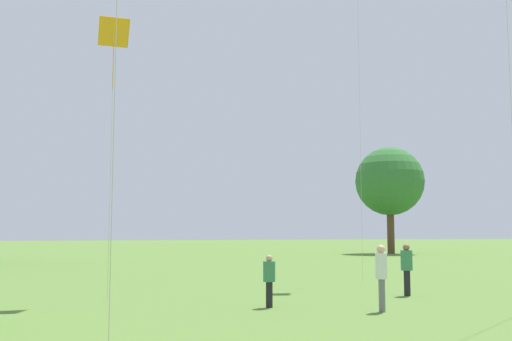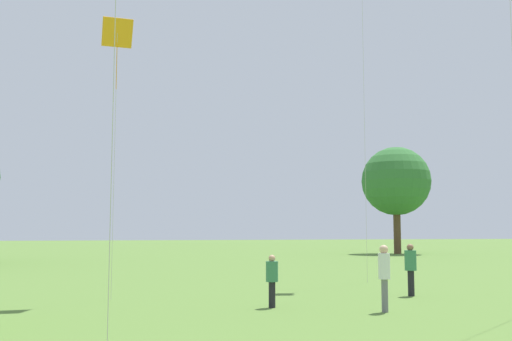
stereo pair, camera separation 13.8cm
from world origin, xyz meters
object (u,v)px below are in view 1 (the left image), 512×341
(kite_1, at_px, (114,39))
(distant_tree_0, at_px, (390,182))
(person_standing_6, at_px, (269,276))
(person_standing_2, at_px, (381,271))
(person_standing_3, at_px, (407,265))

(kite_1, distance_m, distant_tree_0, 44.29)
(person_standing_6, relative_size, distant_tree_0, 0.14)
(person_standing_2, height_order, distant_tree_0, distant_tree_0)
(person_standing_2, relative_size, person_standing_3, 1.03)
(person_standing_2, height_order, person_standing_3, person_standing_2)
(person_standing_6, distance_m, kite_1, 9.46)
(person_standing_2, bearing_deg, person_standing_3, -109.83)
(kite_1, bearing_deg, person_standing_6, -173.36)
(person_standing_2, xyz_separation_m, person_standing_3, (2.78, 3.49, -0.06))
(person_standing_3, xyz_separation_m, distant_tree_0, (18.51, 35.31, 6.14))
(person_standing_2, distance_m, person_standing_6, 3.23)
(person_standing_3, relative_size, distant_tree_0, 0.17)
(person_standing_3, xyz_separation_m, kite_1, (-9.96, 1.41, 7.56))
(person_standing_3, relative_size, person_standing_6, 1.17)
(person_standing_2, bearing_deg, distant_tree_0, -100.06)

